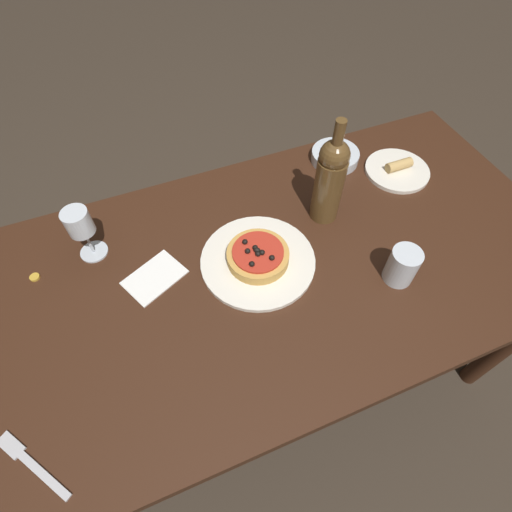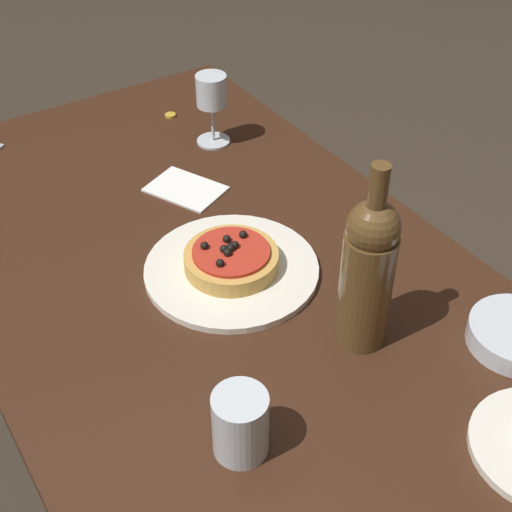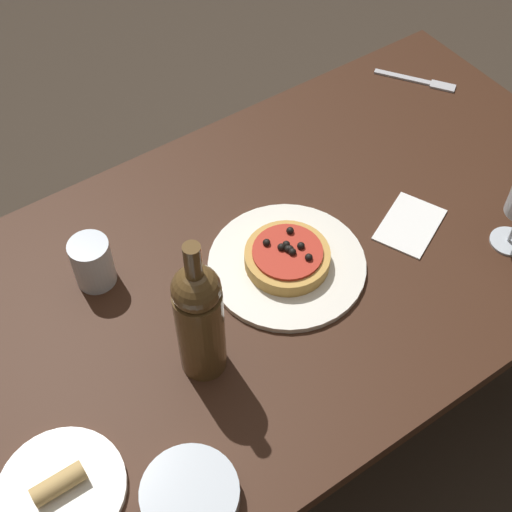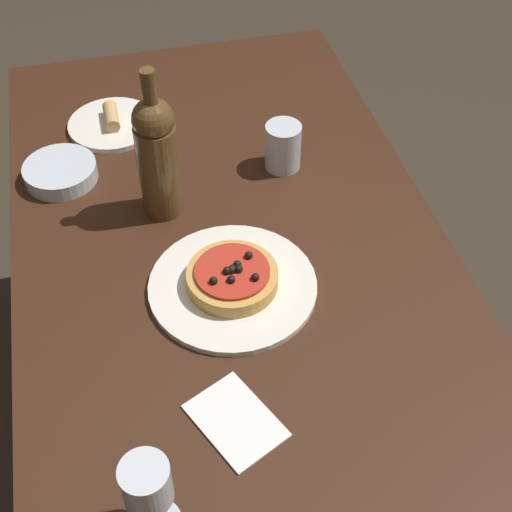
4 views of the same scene
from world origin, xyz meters
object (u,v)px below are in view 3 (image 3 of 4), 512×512
(side_bowl, at_px, (190,495))
(fork, at_px, (420,81))
(dinner_plate, at_px, (287,265))
(dining_table, at_px, (258,299))
(water_cup, at_px, (92,263))
(pizza, at_px, (287,257))
(wine_bottle, at_px, (199,318))
(side_plate, at_px, (61,488))

(side_bowl, distance_m, fork, 1.08)
(dinner_plate, xyz_separation_m, side_bowl, (0.37, 0.27, 0.01))
(dining_table, height_order, water_cup, water_cup)
(pizza, bearing_deg, fork, -155.24)
(pizza, relative_size, fork, 0.94)
(pizza, xyz_separation_m, side_bowl, (0.37, 0.27, -0.01))
(dining_table, distance_m, wine_bottle, 0.30)
(side_bowl, bearing_deg, dining_table, -137.65)
(dining_table, distance_m, water_cup, 0.32)
(pizza, bearing_deg, wine_bottle, 19.98)
(fork, height_order, side_plate, side_plate)
(wine_bottle, relative_size, water_cup, 3.11)
(wine_bottle, height_order, water_cup, wine_bottle)
(side_plate, bearing_deg, side_bowl, 141.91)
(dining_table, xyz_separation_m, fork, (-0.62, -0.24, 0.09))
(water_cup, bearing_deg, dining_table, 148.98)
(pizza, distance_m, side_plate, 0.54)
(side_bowl, height_order, side_plate, side_plate)
(fork, bearing_deg, water_cup, -119.18)
(side_plate, bearing_deg, water_cup, -123.92)
(water_cup, relative_size, fork, 0.59)
(side_bowl, xyz_separation_m, side_plate, (0.15, -0.12, -0.01))
(side_bowl, height_order, fork, side_bowl)
(dinner_plate, height_order, water_cup, water_cup)
(dinner_plate, bearing_deg, side_plate, 16.31)
(dinner_plate, bearing_deg, water_cup, -29.61)
(dinner_plate, bearing_deg, wine_bottle, 19.97)
(dinner_plate, relative_size, side_bowl, 2.00)
(pizza, xyz_separation_m, wine_bottle, (0.23, 0.08, 0.10))
(wine_bottle, distance_m, side_plate, 0.32)
(dinner_plate, height_order, wine_bottle, wine_bottle)
(dining_table, height_order, side_plate, side_plate)
(pizza, relative_size, side_plate, 0.81)
(water_cup, xyz_separation_m, side_bowl, (0.07, 0.44, -0.03))
(dining_table, height_order, side_bowl, side_bowl)
(pizza, height_order, side_bowl, pizza)
(fork, bearing_deg, side_bowl, -95.58)
(dinner_plate, bearing_deg, pizza, -148.94)
(dinner_plate, xyz_separation_m, water_cup, (0.30, -0.17, 0.04))
(water_cup, distance_m, side_plate, 0.39)
(dinner_plate, relative_size, fork, 1.75)
(fork, bearing_deg, side_plate, -104.32)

